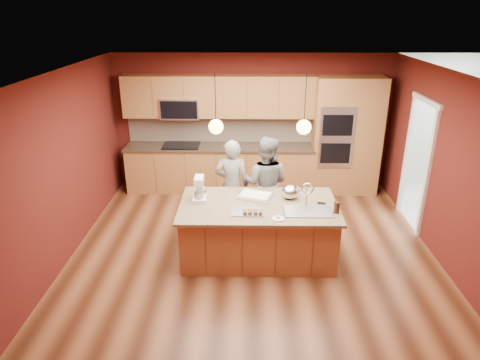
{
  "coord_description": "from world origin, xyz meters",
  "views": [
    {
      "loc": [
        -0.11,
        -5.93,
        3.51
      ],
      "look_at": [
        -0.2,
        -0.1,
        1.14
      ],
      "focal_mm": 32.0,
      "sensor_mm": 36.0,
      "label": 1
    }
  ],
  "objects_px": {
    "island": "(259,229)",
    "person_right": "(266,184)",
    "mixing_bowl": "(290,192)",
    "stand_mixer": "(199,191)",
    "person_left": "(232,185)"
  },
  "relations": [
    {
      "from": "island",
      "to": "person_right",
      "type": "bearing_deg",
      "value": 82.02
    },
    {
      "from": "person_right",
      "to": "mixing_bowl",
      "type": "xyz_separation_m",
      "value": [
        0.34,
        -0.67,
        0.15
      ]
    },
    {
      "from": "stand_mixer",
      "to": "mixing_bowl",
      "type": "xyz_separation_m",
      "value": [
        1.34,
        0.1,
        -0.06
      ]
    },
    {
      "from": "stand_mixer",
      "to": "mixing_bowl",
      "type": "distance_m",
      "value": 1.35
    },
    {
      "from": "mixing_bowl",
      "to": "stand_mixer",
      "type": "bearing_deg",
      "value": -175.79
    },
    {
      "from": "person_right",
      "to": "mixing_bowl",
      "type": "distance_m",
      "value": 0.76
    },
    {
      "from": "person_left",
      "to": "mixing_bowl",
      "type": "xyz_separation_m",
      "value": [
        0.89,
        -0.67,
        0.17
      ]
    },
    {
      "from": "island",
      "to": "person_right",
      "type": "xyz_separation_m",
      "value": [
        0.13,
        0.9,
        0.37
      ]
    },
    {
      "from": "person_left",
      "to": "stand_mixer",
      "type": "xyz_separation_m",
      "value": [
        -0.45,
        -0.77,
        0.23
      ]
    },
    {
      "from": "island",
      "to": "stand_mixer",
      "type": "xyz_separation_m",
      "value": [
        -0.88,
        0.13,
        0.57
      ]
    },
    {
      "from": "stand_mixer",
      "to": "person_right",
      "type": "bearing_deg",
      "value": 36.96
    },
    {
      "from": "island",
      "to": "stand_mixer",
      "type": "relative_size",
      "value": 6.18
    },
    {
      "from": "island",
      "to": "stand_mixer",
      "type": "bearing_deg",
      "value": 171.69
    },
    {
      "from": "person_right",
      "to": "person_left",
      "type": "bearing_deg",
      "value": 16.51
    },
    {
      "from": "island",
      "to": "person_left",
      "type": "distance_m",
      "value": 1.05
    }
  ]
}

